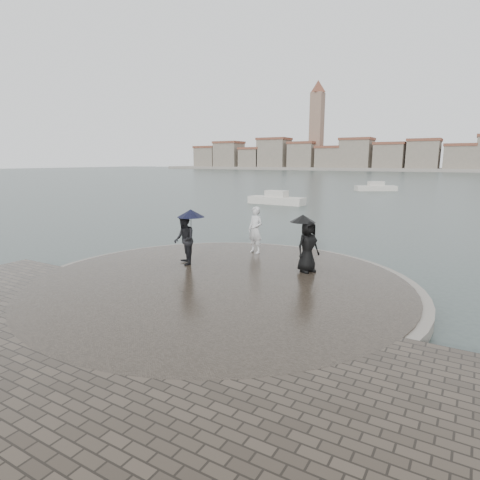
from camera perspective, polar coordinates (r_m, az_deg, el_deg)
The scene contains 8 objects.
ground at distance 10.46m, azimuth -13.83°, elevation -12.31°, with size 400.00×400.00×0.00m, color #2B3835.
kerb_ring at distance 12.95m, azimuth -2.95°, elevation -6.58°, with size 12.50×12.50×0.32m, color gray.
quay_tip at distance 12.94m, azimuth -2.95°, elevation -6.49°, with size 11.90×11.90×0.36m, color #2D261E.
statue at distance 16.46m, azimuth 2.21°, elevation 1.45°, with size 0.70×0.46×1.92m, color silver.
visitor_left at distance 14.69m, azimuth -7.76°, elevation 0.79°, with size 1.33×1.17×2.04m.
visitor_right at distance 13.82m, azimuth 9.48°, elevation -0.12°, with size 1.16×1.07×1.95m.
far_skyline at distance 167.99m, azimuth 26.60°, elevation 10.61°, with size 260.00×20.00×37.00m.
boats at distance 47.99m, azimuth 27.96°, elevation 5.49°, with size 35.79×25.46×1.50m.
Camera 1 is at (6.83, -6.76, 4.13)m, focal length 30.00 mm.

